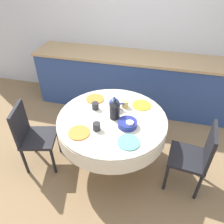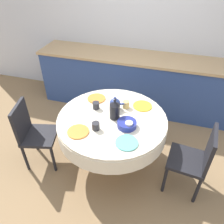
# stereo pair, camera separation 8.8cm
# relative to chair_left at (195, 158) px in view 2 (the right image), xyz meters

# --- Properties ---
(ground_plane) EXTENTS (12.00, 12.00, 0.00)m
(ground_plane) POSITION_rel_chair_left_xyz_m (-0.97, 0.11, -0.50)
(ground_plane) COLOR #8E704C
(wall_back) EXTENTS (7.00, 0.05, 2.60)m
(wall_back) POSITION_rel_chair_left_xyz_m (-0.97, 1.83, 0.80)
(wall_back) COLOR silver
(wall_back) RESTS_ON ground_plane
(kitchen_counter) EXTENTS (3.24, 0.64, 0.94)m
(kitchen_counter) POSITION_rel_chair_left_xyz_m (-0.97, 1.50, -0.03)
(kitchen_counter) COLOR #2D4784
(kitchen_counter) RESTS_ON ground_plane
(dining_table) EXTENTS (1.27, 1.27, 0.76)m
(dining_table) POSITION_rel_chair_left_xyz_m (-0.97, 0.11, 0.13)
(dining_table) COLOR tan
(dining_table) RESTS_ON ground_plane
(chair_left) EXTENTS (0.44, 0.44, 0.89)m
(chair_left) POSITION_rel_chair_left_xyz_m (0.00, 0.00, 0.00)
(chair_left) COLOR black
(chair_left) RESTS_ON ground_plane
(chair_right) EXTENTS (0.48, 0.48, 0.89)m
(chair_right) POSITION_rel_chair_left_xyz_m (-1.91, -0.12, 0.00)
(chair_right) COLOR black
(chair_right) RESTS_ON ground_plane
(plate_near_left) EXTENTS (0.23, 0.23, 0.01)m
(plate_near_left) POSITION_rel_chair_left_xyz_m (-1.24, -0.23, 0.26)
(plate_near_left) COLOR orange
(plate_near_left) RESTS_ON dining_table
(cup_near_left) EXTENTS (0.08, 0.08, 0.09)m
(cup_near_left) POSITION_rel_chair_left_xyz_m (-1.08, -0.13, 0.30)
(cup_near_left) COLOR #28282D
(cup_near_left) RESTS_ON dining_table
(plate_near_right) EXTENTS (0.23, 0.23, 0.01)m
(plate_near_right) POSITION_rel_chair_left_xyz_m (-0.71, -0.24, 0.26)
(plate_near_right) COLOR #60BCB7
(plate_near_right) RESTS_ON dining_table
(cup_near_right) EXTENTS (0.08, 0.08, 0.09)m
(cup_near_right) POSITION_rel_chair_left_xyz_m (-0.74, -0.02, 0.30)
(cup_near_right) COLOR white
(cup_near_right) RESTS_ON dining_table
(plate_far_left) EXTENTS (0.23, 0.23, 0.01)m
(plate_far_left) POSITION_rel_chair_left_xyz_m (-1.27, 0.42, 0.26)
(plate_far_left) COLOR orange
(plate_far_left) RESTS_ON dining_table
(cup_far_left) EXTENTS (0.08, 0.08, 0.09)m
(cup_far_left) POSITION_rel_chair_left_xyz_m (-1.20, 0.23, 0.30)
(cup_far_left) COLOR #28282D
(cup_far_left) RESTS_ON dining_table
(plate_far_right) EXTENTS (0.23, 0.23, 0.01)m
(plate_far_right) POSITION_rel_chair_left_xyz_m (-0.67, 0.43, 0.26)
(plate_far_right) COLOR yellow
(plate_far_right) RESTS_ON dining_table
(cup_far_right) EXTENTS (0.08, 0.08, 0.09)m
(cup_far_right) POSITION_rel_chair_left_xyz_m (-0.86, 0.35, 0.30)
(cup_far_right) COLOR #DBB766
(cup_far_right) RESTS_ON dining_table
(coffee_carafe) EXTENTS (0.12, 0.12, 0.26)m
(coffee_carafe) POSITION_rel_chair_left_xyz_m (-0.94, 0.12, 0.37)
(coffee_carafe) COLOR black
(coffee_carafe) RESTS_ON dining_table
(teapot) EXTENTS (0.18, 0.13, 0.17)m
(teapot) POSITION_rel_chair_left_xyz_m (-0.98, 0.28, 0.33)
(teapot) COLOR #33478E
(teapot) RESTS_ON dining_table
(fruit_bowl) EXTENTS (0.21, 0.21, 0.07)m
(fruit_bowl) POSITION_rel_chair_left_xyz_m (-0.77, 0.01, 0.29)
(fruit_bowl) COLOR navy
(fruit_bowl) RESTS_ON dining_table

